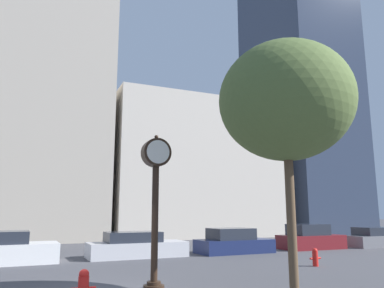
{
  "coord_description": "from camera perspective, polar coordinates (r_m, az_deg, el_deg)",
  "views": [
    {
      "loc": [
        -1.41,
        -10.25,
        2.17
      ],
      "look_at": [
        7.63,
        10.8,
        6.36
      ],
      "focal_mm": 35.0,
      "sensor_mm": 36.0,
      "label": 1
    }
  ],
  "objects": [
    {
      "name": "car_maroon",
      "position": [
        24.34,
        17.56,
        -13.57
      ],
      "size": [
        3.9,
        1.84,
        1.47
      ],
      "rotation": [
        0.0,
        0.0,
        0.0
      ],
      "color": "maroon",
      "rests_on": "ground_plane"
    },
    {
      "name": "building_storefront_row",
      "position": [
        37.28,
        -0.78,
        -4.14
      ],
      "size": [
        15.95,
        12.0,
        12.42
      ],
      "color": "beige",
      "rests_on": "ground_plane"
    },
    {
      "name": "building_glass_modern",
      "position": [
        47.14,
        15.82,
        9.08
      ],
      "size": [
        9.03,
        12.0,
        35.08
      ],
      "color": "#2D384C",
      "rests_on": "ground_plane"
    },
    {
      "name": "fire_hydrant_far",
      "position": [
        9.99,
        -16.22,
        -20.1
      ],
      "size": [
        0.59,
        0.26,
        0.82
      ],
      "color": "red",
      "rests_on": "ground_plane"
    },
    {
      "name": "fire_hydrant_near",
      "position": [
        16.79,
        18.26,
        -16.04
      ],
      "size": [
        0.52,
        0.23,
        0.72
      ],
      "color": "red",
      "rests_on": "ground_plane"
    },
    {
      "name": "bare_tree",
      "position": [
        10.67,
        14.09,
        6.29
      ],
      "size": [
        3.68,
        3.68,
        6.84
      ],
      "color": "brown",
      "rests_on": "ground_plane"
    },
    {
      "name": "car_silver",
      "position": [
        19.26,
        -8.49,
        -15.18
      ],
      "size": [
        4.84,
        1.93,
        1.23
      ],
      "rotation": [
        0.0,
        0.0,
        0.02
      ],
      "color": "#BCBCC1",
      "rests_on": "ground_plane"
    },
    {
      "name": "car_white",
      "position": [
        18.42,
        -27.14,
        -14.21
      ],
      "size": [
        4.57,
        2.05,
        1.37
      ],
      "rotation": [
        0.0,
        0.0,
        0.03
      ],
      "color": "silver",
      "rests_on": "ground_plane"
    },
    {
      "name": "car_grey",
      "position": [
        27.62,
        26.3,
        -12.76
      ],
      "size": [
        4.39,
        1.75,
        1.22
      ],
      "rotation": [
        0.0,
        0.0,
        -0.0
      ],
      "color": "slate",
      "rests_on": "ground_plane"
    },
    {
      "name": "street_clock",
      "position": [
        11.34,
        -5.58,
        -6.39
      ],
      "size": [
        0.86,
        0.61,
        4.51
      ],
      "color": "black",
      "rests_on": "ground_plane"
    },
    {
      "name": "car_navy",
      "position": [
        21.1,
        6.32,
        -14.71
      ],
      "size": [
        4.17,
        2.04,
        1.32
      ],
      "rotation": [
        0.0,
        0.0,
        0.03
      ],
      "color": "#19234C",
      "rests_on": "ground_plane"
    },
    {
      "name": "building_tall_tower",
      "position": [
        36.53,
        -25.82,
        10.7
      ],
      "size": [
        15.94,
        12.0,
        29.31
      ],
      "color": "#ADA393",
      "rests_on": "ground_plane"
    }
  ]
}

